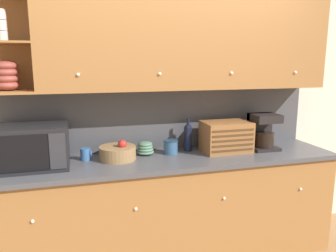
% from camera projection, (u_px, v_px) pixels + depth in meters
% --- Properties ---
extents(ground_plane, '(24.00, 24.00, 0.00)m').
position_uv_depth(ground_plane, '(162.00, 239.00, 3.33)').
color(ground_plane, '#9E754C').
extents(wall_back, '(5.37, 0.06, 2.60)m').
position_uv_depth(wall_back, '(161.00, 112.00, 3.10)').
color(wall_back, silver).
rests_on(wall_back, ground_plane).
extents(counter_unit, '(2.99, 0.64, 0.95)m').
position_uv_depth(counter_unit, '(171.00, 208.00, 2.94)').
color(counter_unit, '#A36B38').
rests_on(counter_unit, ground_plane).
extents(backsplash_panel, '(2.97, 0.01, 0.58)m').
position_uv_depth(backsplash_panel, '(162.00, 119.00, 3.08)').
color(backsplash_panel, '#4C4C51').
rests_on(backsplash_panel, counter_unit).
extents(upper_cabinets, '(2.97, 0.37, 0.79)m').
position_uv_depth(upper_cabinets, '(184.00, 44.00, 2.83)').
color(upper_cabinets, '#A36B38').
rests_on(upper_cabinets, backsplash_panel).
extents(microwave, '(0.53, 0.38, 0.34)m').
position_uv_depth(microwave, '(33.00, 147.00, 2.54)').
color(microwave, black).
rests_on(microwave, counter_unit).
extents(mug, '(0.09, 0.08, 0.10)m').
position_uv_depth(mug, '(86.00, 154.00, 2.77)').
color(mug, '#38669E').
rests_on(mug, counter_unit).
extents(fruit_basket, '(0.31, 0.31, 0.18)m').
position_uv_depth(fruit_basket, '(118.00, 153.00, 2.78)').
color(fruit_basket, '#937047').
rests_on(fruit_basket, counter_unit).
extents(bowl_stack_on_counter, '(0.15, 0.15, 0.12)m').
position_uv_depth(bowl_stack_on_counter, '(145.00, 148.00, 2.94)').
color(bowl_stack_on_counter, slate).
rests_on(bowl_stack_on_counter, counter_unit).
extents(storage_canister, '(0.13, 0.13, 0.13)m').
position_uv_depth(storage_canister, '(171.00, 147.00, 2.96)').
color(storage_canister, '#33567A').
rests_on(storage_canister, counter_unit).
extents(wine_bottle, '(0.07, 0.07, 0.31)m').
position_uv_depth(wine_bottle, '(188.00, 136.00, 3.04)').
color(wine_bottle, black).
rests_on(wine_bottle, counter_unit).
extents(bread_box, '(0.43, 0.30, 0.28)m').
position_uv_depth(bread_box, '(226.00, 137.00, 3.02)').
color(bread_box, '#996033').
rests_on(bread_box, counter_unit).
extents(coffee_maker, '(0.25, 0.23, 0.34)m').
position_uv_depth(coffee_maker, '(263.00, 131.00, 3.10)').
color(coffee_maker, black).
rests_on(coffee_maker, counter_unit).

